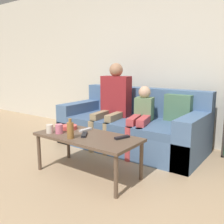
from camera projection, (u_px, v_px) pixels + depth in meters
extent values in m
plane|color=tan|center=(24.00, 209.00, 2.07)|extent=(22.00, 22.00, 0.00)
cube|color=beige|center=(161.00, 57.00, 3.84)|extent=(12.00, 0.06, 2.60)
cube|color=#4C6B93|center=(130.00, 136.00, 3.59)|extent=(2.05, 0.94, 0.33)
cube|color=#466288|center=(127.00, 123.00, 3.48)|extent=(1.61, 0.76, 0.10)
cube|color=#4C6B93|center=(144.00, 101.00, 3.81)|extent=(2.05, 0.18, 0.41)
cube|color=#4C6B93|center=(83.00, 119.00, 4.10)|extent=(0.22, 0.94, 0.59)
cube|color=#4C6B93|center=(194.00, 139.00, 3.04)|extent=(0.22, 0.94, 0.59)
cube|color=#4C7556|center=(178.00, 108.00, 3.34)|extent=(0.36, 0.12, 0.36)
cylinder|color=brown|center=(39.00, 152.00, 2.82)|extent=(0.04, 0.04, 0.41)
cylinder|color=brown|center=(116.00, 177.00, 2.21)|extent=(0.04, 0.04, 0.41)
cylinder|color=brown|center=(68.00, 142.00, 3.19)|extent=(0.04, 0.04, 0.41)
cylinder|color=brown|center=(141.00, 161.00, 2.57)|extent=(0.04, 0.04, 0.41)
cube|color=brown|center=(88.00, 137.00, 2.66)|extent=(1.14, 0.54, 0.03)
cylinder|color=#9E8966|center=(91.00, 137.00, 3.41)|extent=(0.10, 0.10, 0.43)
cylinder|color=#9E8966|center=(106.00, 139.00, 3.30)|extent=(0.10, 0.10, 0.43)
cube|color=#9E8966|center=(101.00, 115.00, 3.57)|extent=(0.15, 0.43, 0.09)
cube|color=#9E8966|center=(115.00, 117.00, 3.46)|extent=(0.15, 0.43, 0.09)
cube|color=maroon|center=(116.00, 96.00, 3.68)|extent=(0.44, 0.25, 0.59)
sphere|color=#A87A5B|center=(116.00, 70.00, 3.61)|extent=(0.20, 0.20, 0.20)
cylinder|color=#C6474C|center=(128.00, 144.00, 3.09)|extent=(0.11, 0.11, 0.43)
cylinder|color=#C6474C|center=(138.00, 145.00, 3.04)|extent=(0.11, 0.11, 0.43)
cube|color=#C6474C|center=(134.00, 120.00, 3.26)|extent=(0.20, 0.43, 0.09)
cube|color=#C6474C|center=(144.00, 120.00, 3.21)|extent=(0.20, 0.43, 0.09)
cube|color=#66845B|center=(144.00, 109.00, 3.44)|extent=(0.28, 0.25, 0.31)
sphere|color=#D1A889|center=(145.00, 92.00, 3.40)|extent=(0.17, 0.17, 0.17)
cylinder|color=silver|center=(50.00, 129.00, 2.74)|extent=(0.08, 0.08, 0.09)
cylinder|color=pink|center=(59.00, 129.00, 2.73)|extent=(0.08, 0.08, 0.10)
cube|color=black|center=(84.00, 135.00, 2.65)|extent=(0.13, 0.17, 0.02)
cube|color=black|center=(122.00, 137.00, 2.55)|extent=(0.10, 0.18, 0.02)
cube|color=#B7B7BC|center=(86.00, 130.00, 2.84)|extent=(0.06, 0.17, 0.02)
cylinder|color=#DB4C47|center=(69.00, 127.00, 2.92)|extent=(0.18, 0.18, 0.05)
cylinder|color=olive|center=(70.00, 131.00, 2.53)|extent=(0.07, 0.07, 0.17)
cylinder|color=olive|center=(70.00, 121.00, 2.52)|extent=(0.03, 0.03, 0.04)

